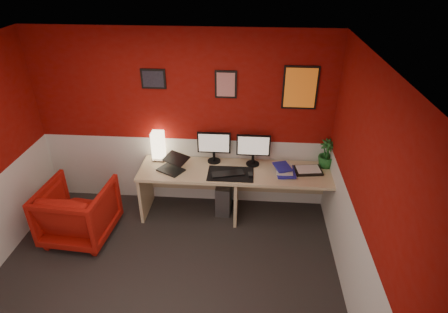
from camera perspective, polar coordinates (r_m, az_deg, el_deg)
ground at (r=4.45m, az=-9.45°, el=-19.47°), size 4.00×3.50×0.01m
ceiling at (r=3.07m, az=-13.34°, el=13.03°), size 4.00×3.50×0.01m
wall_back at (r=5.09m, az=-6.31°, el=5.23°), size 4.00×0.01×2.50m
wall_right at (r=3.67m, az=21.04°, el=-7.38°), size 0.01×3.50×2.50m
wainscot_back at (r=5.44m, az=-5.89°, el=-2.01°), size 4.00×0.01×1.00m
wainscot_right at (r=4.14m, az=19.06°, el=-15.75°), size 0.01×3.50×1.00m
desk at (r=5.16m, az=1.88°, el=-5.60°), size 2.60×0.65×0.73m
shoji_lamp at (r=5.19m, az=-9.99°, el=1.48°), size 0.16×0.16×0.40m
laptop at (r=4.95m, az=-8.20°, el=-1.04°), size 0.40×0.37×0.22m
monitor_left at (r=5.02m, az=-1.57°, el=2.11°), size 0.45×0.06×0.58m
monitor_right at (r=4.97m, az=4.51°, el=1.69°), size 0.45×0.06×0.58m
desk_mat at (r=4.88m, az=1.01°, el=-2.68°), size 0.60×0.38×0.01m
keyboard at (r=4.86m, az=0.56°, el=-2.65°), size 0.44×0.24×0.02m
mouse at (r=4.84m, az=4.08°, el=-2.80°), size 0.07×0.10×0.03m
book_bottom at (r=4.94m, az=8.02°, el=-2.36°), size 0.25×0.33×0.03m
book_middle at (r=4.96m, az=8.01°, el=-1.91°), size 0.22×0.29×0.02m
book_top at (r=4.94m, az=7.86°, el=-1.74°), size 0.26×0.31×0.02m
zen_tray at (r=5.05m, az=12.72°, el=-2.10°), size 0.38×0.30×0.03m
potted_plant at (r=5.13m, az=15.43°, el=0.39°), size 0.24×0.24×0.39m
pc_tower at (r=5.35m, az=0.03°, el=-5.94°), size 0.22×0.46×0.45m
armchair at (r=5.15m, az=-21.33°, el=-7.79°), size 0.88×0.90×0.76m
art_left at (r=4.94m, az=-10.74°, el=11.58°), size 0.32×0.02×0.26m
art_center at (r=4.81m, az=0.28°, el=10.96°), size 0.28×0.02×0.36m
art_right at (r=4.84m, az=11.58°, el=10.25°), size 0.44×0.02×0.56m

